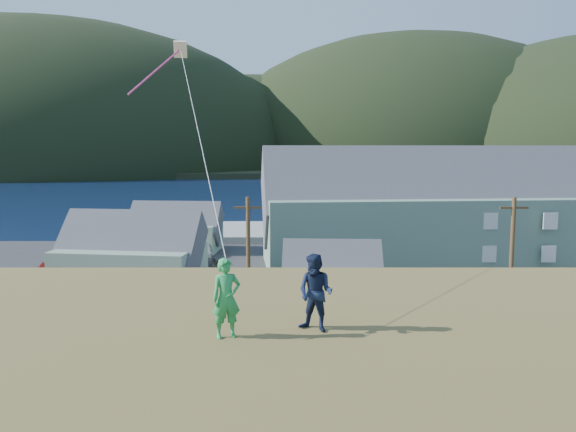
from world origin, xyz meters
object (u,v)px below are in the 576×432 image
object	(u,v)px
shed_white	(332,275)
kite_flyer_navy	(316,293)
kite_flyer_green	(226,298)
shed_palegreen_far	(175,229)
shed_palegreen_near	(131,257)
lodge	(470,211)
wharf	(232,232)

from	to	relation	value
shed_white	kite_flyer_navy	distance (m)	27.87
kite_flyer_green	kite_flyer_navy	size ratio (longest dim) A/B	0.99
kite_flyer_navy	shed_palegreen_far	bearing A→B (deg)	133.44
shed_palegreen_near	kite_flyer_green	bearing A→B (deg)	-63.53
shed_palegreen_near	kite_flyer_green	xyz separation A→B (m)	(10.53, -30.46, 5.14)
shed_palegreen_near	shed_palegreen_far	bearing A→B (deg)	98.06
shed_palegreen_near	shed_palegreen_far	xyz separation A→B (m)	(-0.20, 17.55, -0.37)
lodge	shed_white	xyz separation A→B (m)	(-13.84, -13.46, -3.05)
shed_palegreen_far	lodge	bearing A→B (deg)	-8.35
kite_flyer_green	kite_flyer_navy	world-z (taller)	kite_flyer_navy
wharf	shed_white	size ratio (longest dim) A/B	3.64
shed_palegreen_near	lodge	bearing A→B (deg)	27.56
shed_white	shed_palegreen_far	xyz separation A→B (m)	(-15.04, 20.48, 0.36)
wharf	kite_flyer_navy	world-z (taller)	kite_flyer_navy
lodge	kite_flyer_green	xyz separation A→B (m)	(-18.15, -40.99, 2.82)
lodge	kite_flyer_navy	size ratio (longest dim) A/B	24.32
lodge	shed_white	distance (m)	19.55
wharf	kite_flyer_green	bearing A→B (deg)	-84.34
shed_palegreen_near	kite_flyer_navy	bearing A→B (deg)	-60.30
shed_white	lodge	bearing A→B (deg)	47.03
lodge	kite_flyer_navy	xyz separation A→B (m)	(-16.35, -40.59, 2.82)
shed_white	kite_flyer_green	bearing A→B (deg)	-96.05
shed_white	kite_flyer_green	world-z (taller)	kite_flyer_green
shed_palegreen_far	kite_flyer_green	bearing A→B (deg)	-72.09
shed_palegreen_near	shed_palegreen_far	world-z (taller)	shed_palegreen_near
shed_palegreen_far	shed_palegreen_near	bearing A→B (deg)	-84.03
shed_white	shed_palegreen_near	bearing A→B (deg)	171.67
wharf	lodge	world-z (taller)	lodge
kite_flyer_navy	wharf	bearing A→B (deg)	126.13
shed_white	shed_palegreen_far	bearing A→B (deg)	129.13
wharf	lodge	bearing A→B (deg)	-37.04
wharf	shed_white	world-z (taller)	shed_white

